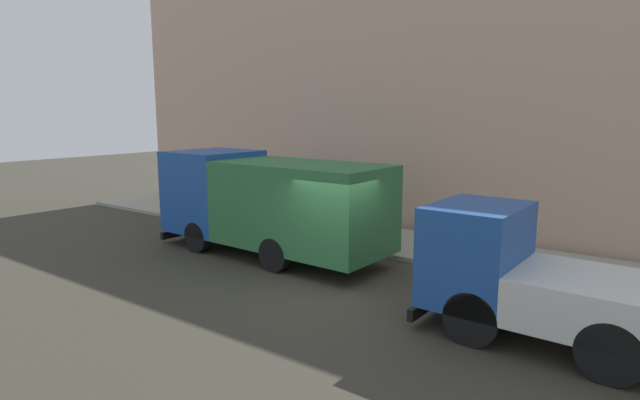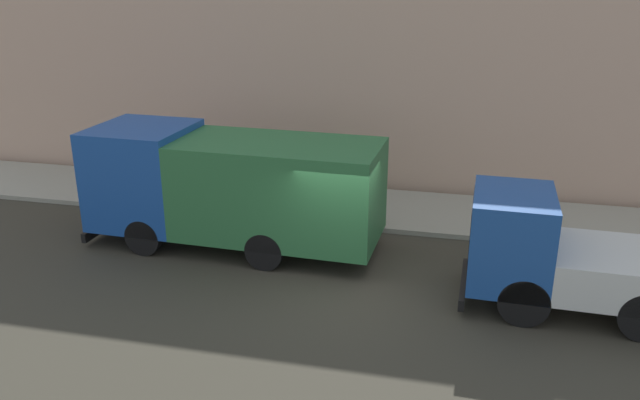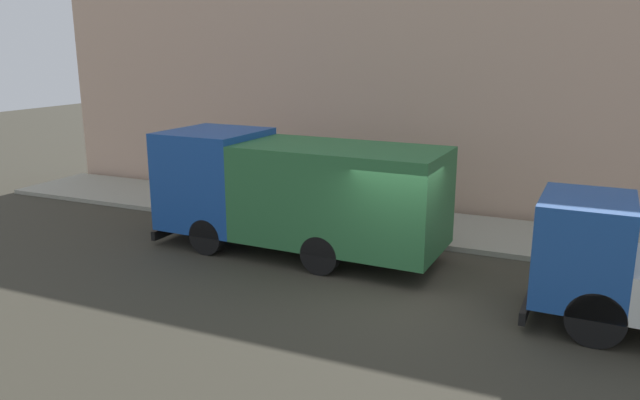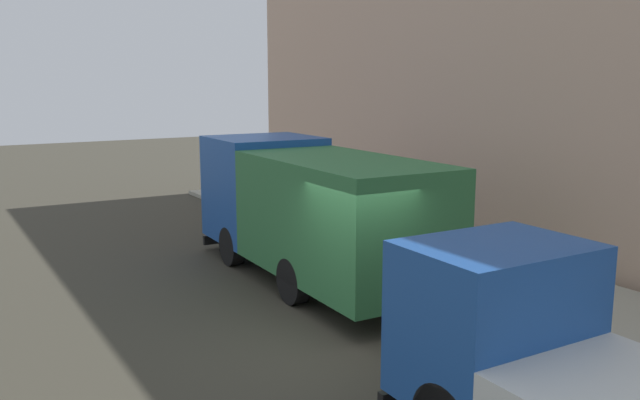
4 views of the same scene
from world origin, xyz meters
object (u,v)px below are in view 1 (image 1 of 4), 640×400
Objects in this scene: small_flatbed_truck at (542,281)px; pedestrian_walking at (292,201)px; traffic_cone_orange at (228,214)px; pedestrian_third at (296,208)px; large_utility_truck at (269,201)px; pedestrian_standing at (272,193)px.

small_flatbed_truck is 10.11m from pedestrian_walking.
pedestrian_walking is at bearing -76.05° from traffic_cone_orange.
pedestrian_walking is at bearing -84.22° from pedestrian_third.
large_utility_truck is 4.43× the size of pedestrian_third.
large_utility_truck reaches higher than pedestrian_standing.
pedestrian_third is at bearing 54.16° from pedestrian_walking.
traffic_cone_orange is at bearing 63.07° from large_utility_truck.
pedestrian_standing is at bearing -33.29° from traffic_cone_orange.
large_utility_truck reaches higher than small_flatbed_truck.
pedestrian_walking is 1.79m from pedestrian_standing.
pedestrian_standing is (3.58, 3.03, -0.52)m from large_utility_truck.
large_utility_truck reaches higher than pedestrian_third.
pedestrian_third is at bearing 19.52° from large_utility_truck.
small_flatbed_truck is (-1.44, -7.76, -0.47)m from large_utility_truck.
traffic_cone_orange is (2.19, 3.95, -1.19)m from large_utility_truck.
pedestrian_standing is 3.17× the size of traffic_cone_orange.
pedestrian_third reaches higher than traffic_cone_orange.
pedestrian_walking is 0.98× the size of pedestrian_standing.
small_flatbed_truck is at bearing -98.42° from large_utility_truck.
traffic_cone_orange is (0.09, 3.29, -0.58)m from pedestrian_third.
traffic_cone_orange is at bearing 154.90° from pedestrian_standing.
small_flatbed_truck is 12.28m from traffic_cone_orange.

